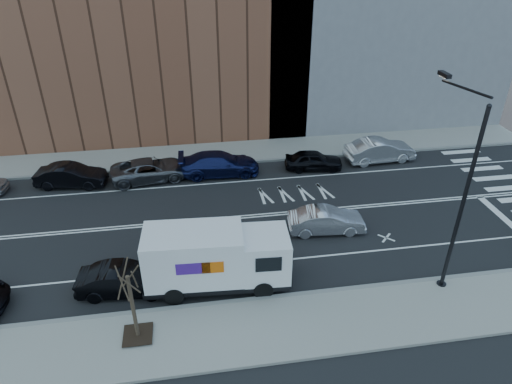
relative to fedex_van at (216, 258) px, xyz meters
name	(u,v)px	position (x,y,z in m)	size (l,w,h in m)	color
ground	(268,215)	(3.50, 5.60, -1.62)	(120.00, 120.00, 0.00)	black
sidewalk_near	(305,324)	(3.50, -3.20, -1.54)	(44.00, 3.60, 0.15)	gray
sidewalk_far	(247,151)	(3.50, 14.40, -1.54)	(44.00, 3.60, 0.15)	gray
curb_near	(295,295)	(3.50, -1.40, -1.53)	(44.00, 0.25, 0.17)	gray
curb_far	(251,161)	(3.50, 12.60, -1.53)	(44.00, 0.25, 0.17)	gray
road_markings	(268,215)	(3.50, 5.60, -1.61)	(40.00, 8.60, 0.01)	white
streetlight	(459,189)	(10.50, -1.31, 3.46)	(0.44, 4.02, 9.34)	black
street_tree	(134,313)	(-3.50, -2.80, -0.17)	(1.20, 1.20, 3.75)	black
fedex_van	(216,258)	(0.00, 0.00, 0.00)	(6.87, 2.71, 3.08)	black
far_parked_b	(71,176)	(-8.60, 11.09, -0.88)	(1.56, 4.47, 1.47)	black
far_parked_c	(150,170)	(-3.53, 11.17, -0.90)	(2.37, 5.14, 1.43)	#575960
far_parked_d	(219,164)	(1.10, 11.20, -0.83)	(2.21, 5.44, 1.58)	#161D4F
far_parked_e	(314,160)	(7.69, 10.94, -0.94)	(1.60, 3.98, 1.36)	black
far_parked_f	(380,150)	(12.75, 11.46, -0.79)	(1.75, 5.01, 1.65)	silver
driving_sedan	(326,220)	(6.39, 3.49, -0.92)	(1.47, 4.23, 1.39)	silver
near_parked_rear_a	(125,280)	(-4.19, 0.14, -0.90)	(1.52, 4.35, 1.43)	black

